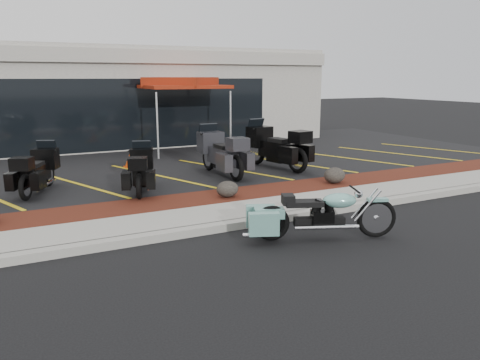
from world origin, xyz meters
TOP-DOWN VIEW (x-y plane):
  - ground at (0.00, 0.00)m, footprint 90.00×90.00m
  - curb at (0.00, 0.90)m, footprint 24.00×0.25m
  - sidewalk at (0.00, 1.60)m, footprint 24.00×1.20m
  - mulch_bed at (0.00, 2.80)m, footprint 24.00×1.20m
  - upper_lot at (0.00, 8.20)m, footprint 26.00×9.60m
  - dealership_building at (0.00, 14.47)m, footprint 18.00×8.16m
  - boulder_mid at (0.70, 2.61)m, footprint 0.52×0.44m
  - boulder_right at (3.79, 2.67)m, footprint 0.58×0.48m
  - hero_cruiser at (2.11, -0.72)m, footprint 2.77×1.65m
  - touring_black_front at (-2.86, 5.68)m, footprint 1.52×2.16m
  - touring_black_mid at (-0.71, 4.70)m, footprint 1.34×2.12m
  - touring_grey at (1.56, 5.75)m, footprint 0.99×2.42m
  - touring_black_rear at (3.27, 5.97)m, footprint 1.46×2.64m
  - traffic_cone at (-0.41, 7.26)m, footprint 0.47×0.47m
  - popup_canopy at (2.16, 9.72)m, footprint 3.00×3.00m

SIDE VIEW (x-z plane):
  - ground at x=0.00m, z-range 0.00..0.00m
  - curb at x=0.00m, z-range 0.00..0.15m
  - sidewalk at x=0.00m, z-range 0.00..0.15m
  - upper_lot at x=0.00m, z-range 0.00..0.15m
  - mulch_bed at x=0.00m, z-range 0.00..0.16m
  - boulder_mid at x=0.70m, z-range 0.16..0.53m
  - boulder_right at x=3.79m, z-range 0.16..0.57m
  - traffic_cone at x=-0.41m, z-range 0.15..0.60m
  - hero_cruiser at x=2.11m, z-range 0.00..0.95m
  - touring_black_mid at x=-0.71m, z-range 0.15..1.30m
  - touring_black_front at x=-2.86m, z-range 0.15..1.32m
  - touring_grey at x=1.56m, z-range 0.15..1.54m
  - touring_black_rear at x=3.27m, z-range 0.15..1.60m
  - dealership_building at x=0.00m, z-range 0.01..4.01m
  - popup_canopy at x=2.16m, z-range 1.25..3.95m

